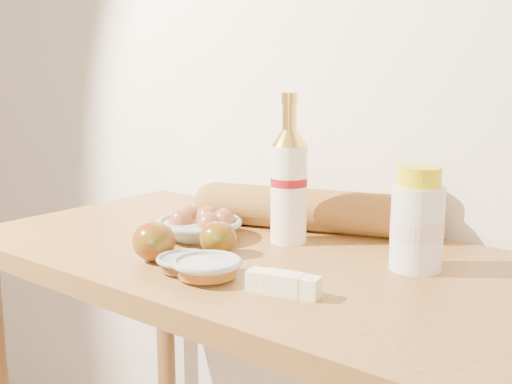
{
  "coord_description": "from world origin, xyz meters",
  "views": [
    {
      "loc": [
        0.7,
        0.28,
        1.24
      ],
      "look_at": [
        0.0,
        1.15,
        1.02
      ],
      "focal_mm": 45.0,
      "sensor_mm": 36.0,
      "label": 1
    }
  ],
  "objects_px": {
    "cream_bottle": "(417,222)",
    "baguette": "(311,210)",
    "egg_bowl": "(200,226)",
    "bourbon_bottle": "(289,183)",
    "table": "(266,316)"
  },
  "relations": [
    {
      "from": "egg_bowl",
      "to": "baguette",
      "type": "height_order",
      "value": "baguette"
    },
    {
      "from": "table",
      "to": "bourbon_bottle",
      "type": "xyz_separation_m",
      "value": [
        -0.01,
        0.09,
        0.24
      ]
    },
    {
      "from": "egg_bowl",
      "to": "table",
      "type": "bearing_deg",
      "value": -0.01
    },
    {
      "from": "cream_bottle",
      "to": "egg_bowl",
      "type": "distance_m",
      "value": 0.44
    },
    {
      "from": "table",
      "to": "cream_bottle",
      "type": "bearing_deg",
      "value": 18.49
    },
    {
      "from": "baguette",
      "to": "bourbon_bottle",
      "type": "bearing_deg",
      "value": -99.67
    },
    {
      "from": "cream_bottle",
      "to": "baguette",
      "type": "xyz_separation_m",
      "value": [
        -0.29,
        0.11,
        -0.04
      ]
    },
    {
      "from": "egg_bowl",
      "to": "baguette",
      "type": "xyz_separation_m",
      "value": [
        0.14,
        0.19,
        0.02
      ]
    },
    {
      "from": "cream_bottle",
      "to": "egg_bowl",
      "type": "bearing_deg",
      "value": 171.59
    },
    {
      "from": "cream_bottle",
      "to": "egg_bowl",
      "type": "relative_size",
      "value": 0.85
    },
    {
      "from": "cream_bottle",
      "to": "baguette",
      "type": "distance_m",
      "value": 0.31
    },
    {
      "from": "cream_bottle",
      "to": "egg_bowl",
      "type": "xyz_separation_m",
      "value": [
        -0.42,
        -0.09,
        -0.06
      ]
    },
    {
      "from": "bourbon_bottle",
      "to": "baguette",
      "type": "distance_m",
      "value": 0.13
    },
    {
      "from": "bourbon_bottle",
      "to": "baguette",
      "type": "bearing_deg",
      "value": 75.39
    },
    {
      "from": "egg_bowl",
      "to": "baguette",
      "type": "relative_size",
      "value": 0.39
    }
  ]
}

